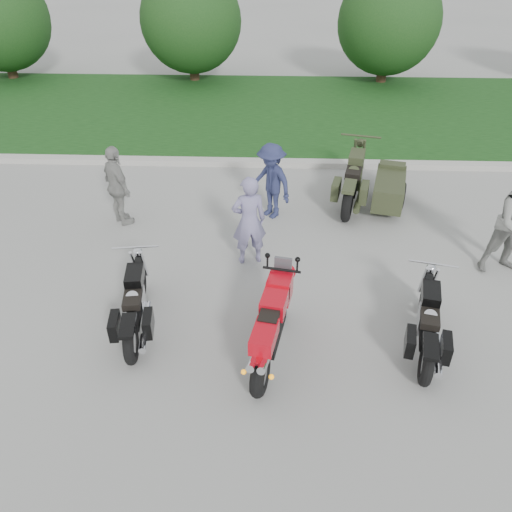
{
  "coord_description": "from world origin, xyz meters",
  "views": [
    {
      "loc": [
        0.07,
        -5.8,
        5.24
      ],
      "look_at": [
        -0.18,
        0.72,
        0.8
      ],
      "focal_mm": 35.0,
      "sensor_mm": 36.0,
      "label": 1
    }
  ],
  "objects_px": {
    "cruiser_left": "(135,307)",
    "cruiser_right": "(428,326)",
    "person_denim": "(271,181)",
    "cruiser_sidecar": "(374,186)",
    "person_back": "(118,186)",
    "sportbike_red": "(271,325)",
    "person_stripe": "(249,221)"
  },
  "relations": [
    {
      "from": "cruiser_right",
      "to": "cruiser_sidecar",
      "type": "distance_m",
      "value": 4.37
    },
    {
      "from": "sportbike_red",
      "to": "person_stripe",
      "type": "xyz_separation_m",
      "value": [
        -0.43,
        2.38,
        0.27
      ]
    },
    {
      "from": "sportbike_red",
      "to": "cruiser_left",
      "type": "relative_size",
      "value": 0.97
    },
    {
      "from": "cruiser_left",
      "to": "person_stripe",
      "type": "xyz_separation_m",
      "value": [
        1.62,
        1.89,
        0.43
      ]
    },
    {
      "from": "cruiser_sidecar",
      "to": "person_back",
      "type": "relative_size",
      "value": 1.54
    },
    {
      "from": "cruiser_right",
      "to": "cruiser_sidecar",
      "type": "xyz_separation_m",
      "value": [
        -0.09,
        4.37,
        0.05
      ]
    },
    {
      "from": "cruiser_sidecar",
      "to": "person_denim",
      "type": "distance_m",
      "value": 2.29
    },
    {
      "from": "cruiser_left",
      "to": "person_denim",
      "type": "distance_m",
      "value": 4.11
    },
    {
      "from": "person_denim",
      "to": "cruiser_right",
      "type": "bearing_deg",
      "value": -15.01
    },
    {
      "from": "cruiser_left",
      "to": "cruiser_right",
      "type": "xyz_separation_m",
      "value": [
        4.28,
        -0.25,
        -0.0
      ]
    },
    {
      "from": "cruiser_left",
      "to": "cruiser_right",
      "type": "relative_size",
      "value": 1.02
    },
    {
      "from": "cruiser_right",
      "to": "cruiser_left",
      "type": "bearing_deg",
      "value": -170.38
    },
    {
      "from": "person_stripe",
      "to": "person_denim",
      "type": "relative_size",
      "value": 1.06
    },
    {
      "from": "sportbike_red",
      "to": "cruiser_sidecar",
      "type": "bearing_deg",
      "value": 76.12
    },
    {
      "from": "cruiser_sidecar",
      "to": "person_stripe",
      "type": "distance_m",
      "value": 3.42
    },
    {
      "from": "cruiser_left",
      "to": "cruiser_sidecar",
      "type": "distance_m",
      "value": 5.87
    },
    {
      "from": "person_denim",
      "to": "person_back",
      "type": "height_order",
      "value": "person_back"
    },
    {
      "from": "cruiser_right",
      "to": "person_denim",
      "type": "height_order",
      "value": "person_denim"
    },
    {
      "from": "person_stripe",
      "to": "person_denim",
      "type": "xyz_separation_m",
      "value": [
        0.36,
        1.7,
        -0.05
      ]
    },
    {
      "from": "sportbike_red",
      "to": "cruiser_sidecar",
      "type": "distance_m",
      "value": 5.09
    },
    {
      "from": "cruiser_sidecar",
      "to": "person_denim",
      "type": "xyz_separation_m",
      "value": [
        -2.2,
        -0.53,
        0.33
      ]
    },
    {
      "from": "cruiser_left",
      "to": "person_denim",
      "type": "height_order",
      "value": "person_denim"
    },
    {
      "from": "sportbike_red",
      "to": "person_denim",
      "type": "bearing_deg",
      "value": 101.9
    },
    {
      "from": "cruiser_left",
      "to": "cruiser_right",
      "type": "bearing_deg",
      "value": -11.16
    },
    {
      "from": "sportbike_red",
      "to": "person_denim",
      "type": "distance_m",
      "value": 4.09
    },
    {
      "from": "cruiser_left",
      "to": "cruiser_sidecar",
      "type": "xyz_separation_m",
      "value": [
        4.18,
        4.12,
        0.05
      ]
    },
    {
      "from": "person_back",
      "to": "cruiser_right",
      "type": "bearing_deg",
      "value": -163.44
    },
    {
      "from": "cruiser_left",
      "to": "person_back",
      "type": "relative_size",
      "value": 1.27
    },
    {
      "from": "cruiser_left",
      "to": "sportbike_red",
      "type": "bearing_deg",
      "value": -21.51
    },
    {
      "from": "sportbike_red",
      "to": "cruiser_left",
      "type": "height_order",
      "value": "sportbike_red"
    },
    {
      "from": "sportbike_red",
      "to": "person_stripe",
      "type": "relative_size",
      "value": 1.21
    },
    {
      "from": "cruiser_sidecar",
      "to": "cruiser_right",
      "type": "bearing_deg",
      "value": -75.34
    }
  ]
}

